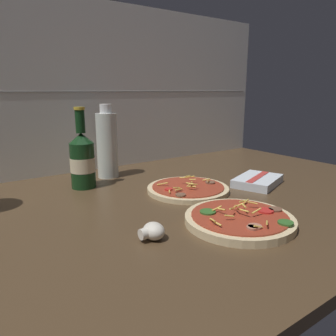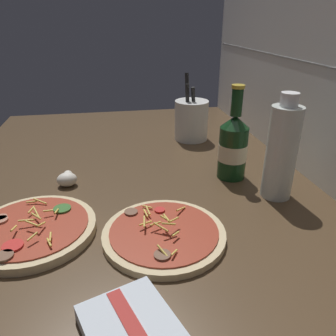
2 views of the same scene
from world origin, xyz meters
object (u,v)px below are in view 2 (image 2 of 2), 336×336
beer_bottle (233,146)px  utensil_crock (191,120)px  pizza_near (33,229)px  pizza_far (164,234)px  oil_bottle (282,151)px  mushroom_left (67,179)px

beer_bottle → utensil_crock: size_ratio=1.08×
pizza_near → beer_bottle: (-17.06, 45.54, 7.45)cm
pizza_far → utensil_crock: bearing=161.2°
pizza_near → beer_bottle: bearing=110.5°
beer_bottle → oil_bottle: bearing=31.4°
oil_bottle → mushroom_left: 50.56cm
pizza_near → mushroom_left: (-19.37, 4.49, 0.68)cm
utensil_crock → pizza_far: bearing=-18.8°
mushroom_left → utensil_crock: (-27.70, 37.74, 5.02)cm
pizza_near → oil_bottle: 53.60cm
pizza_far → beer_bottle: size_ratio=0.98×
pizza_far → oil_bottle: 31.85cm
oil_bottle → utensil_crock: (-41.14, -10.11, -4.22)cm
pizza_far → mushroom_left: bearing=-141.3°
pizza_far → utensil_crock: (-52.46, 17.89, 5.90)cm
oil_bottle → utensil_crock: oil_bottle is taller
pizza_near → utensil_crock: (-47.07, 42.23, 5.70)cm
beer_bottle → utensil_crock: (-30.01, -3.31, -1.74)cm
pizza_far → beer_bottle: bearing=136.6°
pizza_far → utensil_crock: 55.74cm
pizza_far → mushroom_left: pizza_far is taller
pizza_near → pizza_far: bearing=77.5°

